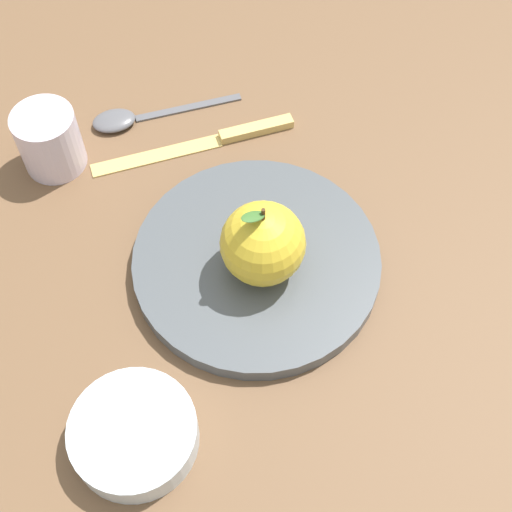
% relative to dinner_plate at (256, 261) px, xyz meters
% --- Properties ---
extents(ground_plane, '(2.40, 2.40, 0.00)m').
position_rel_dinner_plate_xyz_m(ground_plane, '(-0.00, -0.03, -0.01)').
color(ground_plane, brown).
extents(dinner_plate, '(0.24, 0.24, 0.02)m').
position_rel_dinner_plate_xyz_m(dinner_plate, '(0.00, 0.00, 0.00)').
color(dinner_plate, '#4C5156').
rests_on(dinner_plate, ground_plane).
extents(apple, '(0.08, 0.08, 0.09)m').
position_rel_dinner_plate_xyz_m(apple, '(-0.00, 0.01, 0.05)').
color(apple, gold).
rests_on(apple, dinner_plate).
extents(side_bowl, '(0.11, 0.11, 0.03)m').
position_rel_dinner_plate_xyz_m(side_bowl, '(0.17, 0.10, 0.01)').
color(side_bowl, silver).
rests_on(side_bowl, ground_plane).
extents(cup, '(0.07, 0.07, 0.07)m').
position_rel_dinner_plate_xyz_m(cup, '(0.12, -0.22, 0.03)').
color(cup, silver).
rests_on(cup, ground_plane).
extents(knife, '(0.23, 0.06, 0.01)m').
position_rel_dinner_plate_xyz_m(knife, '(-0.04, -0.16, -0.01)').
color(knife, '#D8B766').
rests_on(knife, ground_plane).
extents(spoon, '(0.17, 0.06, 0.01)m').
position_rel_dinner_plate_xyz_m(spoon, '(0.03, -0.24, -0.01)').
color(spoon, '#59595E').
rests_on(spoon, ground_plane).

